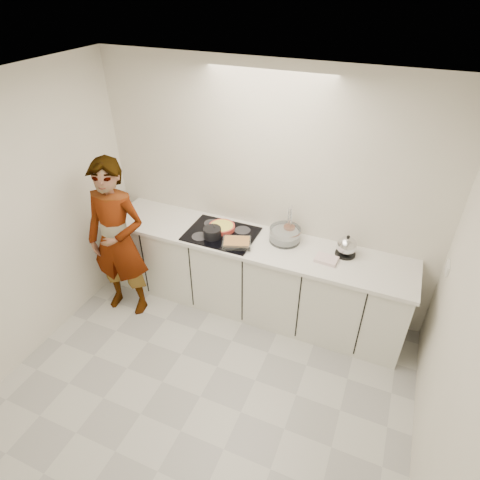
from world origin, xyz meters
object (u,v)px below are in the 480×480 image
at_px(cook, 118,241).
at_px(kettle, 346,247).
at_px(saucepan, 212,233).
at_px(baking_dish, 237,243).
at_px(utensil_crock, 289,232).
at_px(hob, 221,234).
at_px(tart_dish, 222,227).
at_px(mixing_bowl, 285,235).

bearing_deg(cook, kettle, 9.68).
relative_size(saucepan, baking_dish, 0.72).
height_order(utensil_crock, cook, cook).
xyz_separation_m(hob, tart_dish, (-0.03, 0.08, 0.03)).
bearing_deg(tart_dish, kettle, 3.00).
xyz_separation_m(mixing_bowl, utensil_crock, (0.02, 0.06, 0.00)).
bearing_deg(saucepan, baking_dish, -7.68).
bearing_deg(mixing_bowl, cook, -157.83).
height_order(hob, utensil_crock, utensil_crock).
bearing_deg(tart_dish, saucepan, -98.57).
relative_size(utensil_crock, cook, 0.08).
distance_m(tart_dish, utensil_crock, 0.71).
xyz_separation_m(saucepan, mixing_bowl, (0.70, 0.24, 0.00)).
distance_m(baking_dish, mixing_bowl, 0.50).
bearing_deg(hob, baking_dish, -30.18).
xyz_separation_m(tart_dish, baking_dish, (0.26, -0.21, 0.00)).
distance_m(hob, kettle, 1.27).
relative_size(tart_dish, kettle, 1.54).
xyz_separation_m(baking_dish, mixing_bowl, (0.41, 0.28, 0.02)).
relative_size(hob, kettle, 3.21).
height_order(mixing_bowl, kettle, kettle).
xyz_separation_m(hob, kettle, (1.26, 0.14, 0.09)).
bearing_deg(cook, tart_dish, 25.68).
relative_size(baking_dish, utensil_crock, 2.33).
distance_m(tart_dish, saucepan, 0.18).
distance_m(saucepan, cook, 0.98).
bearing_deg(hob, saucepan, -120.44).
relative_size(baking_dish, kettle, 1.49).
distance_m(hob, tart_dish, 0.09).
xyz_separation_m(tart_dish, saucepan, (-0.03, -0.17, 0.03)).
bearing_deg(utensil_crock, kettle, -6.25).
relative_size(hob, saucepan, 2.98).
relative_size(baking_dish, mixing_bowl, 0.90).
xyz_separation_m(hob, saucepan, (-0.06, -0.10, 0.06)).
bearing_deg(cook, mixing_bowl, 15.50).
relative_size(mixing_bowl, utensil_crock, 2.58).
bearing_deg(tart_dish, mixing_bowl, 5.80).
bearing_deg(cook, utensil_crock, 17.16).
height_order(hob, baking_dish, baking_dish).
distance_m(baking_dish, utensil_crock, 0.56).
bearing_deg(mixing_bowl, tart_dish, -174.20).
xyz_separation_m(tart_dish, utensil_crock, (0.70, 0.13, 0.03)).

